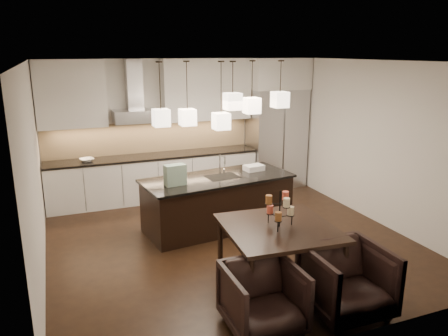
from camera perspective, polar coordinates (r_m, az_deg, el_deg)
name	(u,v)px	position (r m, az deg, el deg)	size (l,w,h in m)	color
floor	(229,240)	(7.13, 0.60, -9.43)	(5.50, 5.50, 0.02)	black
ceiling	(229,61)	(6.49, 0.67, 13.85)	(5.50, 5.50, 0.02)	white
wall_back	(179,127)	(9.23, -5.89, 5.35)	(5.50, 0.02, 2.80)	silver
wall_front	(337,217)	(4.36, 14.58, -6.27)	(5.50, 0.02, 2.80)	silver
wall_left	(33,174)	(6.21, -23.66, -0.67)	(0.02, 5.50, 2.80)	silver
wall_right	(374,142)	(8.11, 19.04, 3.24)	(0.02, 5.50, 2.80)	silver
refrigerator	(276,138)	(9.73, 6.80, 3.88)	(1.20, 0.72, 2.15)	#B7B7BA
fridge_panel	(278,74)	(9.56, 7.07, 12.14)	(1.26, 0.72, 0.65)	silver
lower_cabinets	(155,178)	(8.99, -8.98, -1.31)	(4.21, 0.62, 0.88)	silver
countertop	(154,156)	(8.87, -9.10, 1.54)	(4.21, 0.66, 0.04)	black
backsplash	(150,137)	(9.09, -9.61, 4.01)	(4.21, 0.02, 0.63)	#D3B283
upper_cab_left	(71,94)	(8.62, -19.41, 9.09)	(1.25, 0.35, 1.25)	silver
upper_cab_right	(207,89)	(9.12, -2.29, 10.21)	(1.86, 0.35, 1.25)	silver
hood_canopy	(137,116)	(8.71, -11.33, 6.69)	(0.90, 0.52, 0.24)	#B7B7BA
hood_chimney	(134,84)	(8.75, -11.67, 10.66)	(0.30, 0.28, 0.96)	#B7B7BA
fruit_bowl	(87,160)	(8.64, -17.48, 1.01)	(0.26, 0.26, 0.06)	silver
island_body	(218,203)	(7.47, -0.84, -4.64)	(2.43, 0.97, 0.86)	black
island_top	(218,178)	(7.33, -0.85, -1.35)	(2.51, 1.05, 0.04)	black
faucet	(220,164)	(7.40, -0.54, 0.46)	(0.10, 0.23, 0.37)	silver
tote_bag	(175,175)	(6.90, -6.39, -0.90)	(0.33, 0.18, 0.33)	#1D5737
food_container	(254,168)	(7.74, 3.92, 0.03)	(0.33, 0.23, 0.10)	silver
dining_table	(278,256)	(5.75, 7.08, -11.31)	(1.35, 1.35, 0.81)	black
candelabra	(280,209)	(5.49, 7.30, -5.29)	(0.39, 0.39, 0.48)	black
candle_a	(291,211)	(5.57, 8.71, -5.55)	(0.08, 0.08, 0.11)	beige
candle_b	(270,209)	(5.59, 6.02, -5.37)	(0.08, 0.08, 0.11)	#E35640
candle_c	(278,216)	(5.37, 7.11, -6.29)	(0.08, 0.08, 0.11)	brown
candle_d	(286,196)	(5.58, 8.04, -3.59)	(0.08, 0.08, 0.11)	#E35640
candle_e	(269,199)	(5.41, 5.89, -4.11)	(0.08, 0.08, 0.11)	brown
candle_f	(287,202)	(5.34, 8.18, -4.47)	(0.08, 0.08, 0.11)	beige
armchair_left	(263,298)	(4.92, 5.12, -16.59)	(0.79, 0.81, 0.74)	black
armchair_right	(347,281)	(5.34, 15.79, -13.96)	(0.87, 0.90, 0.82)	black
pendant_a	(161,118)	(6.72, -8.22, 6.51)	(0.24, 0.24, 0.26)	beige
pendant_b	(188,117)	(7.03, -4.79, 6.62)	(0.24, 0.24, 0.26)	beige
pendant_c	(233,101)	(6.87, 1.13, 8.69)	(0.24, 0.24, 0.26)	beige
pendant_d	(252,106)	(7.34, 3.64, 8.14)	(0.24, 0.24, 0.26)	beige
pendant_e	(280,100)	(7.39, 7.31, 8.85)	(0.24, 0.24, 0.26)	beige
pendant_f	(221,121)	(6.90, -0.37, 6.14)	(0.24, 0.24, 0.26)	beige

